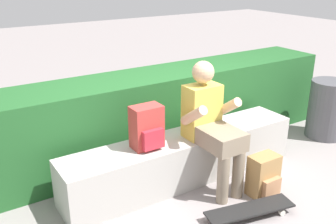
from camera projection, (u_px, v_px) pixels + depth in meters
The scene contains 8 objects.
ground_plane at pixel (205, 195), 3.62m from camera, with size 24.00×24.00×0.00m, color gray.
bench_main at pixel (184, 158), 3.83m from camera, with size 2.51×0.46×0.47m.
person_skater at pixel (211, 122), 3.58m from camera, with size 0.49×0.62×1.22m.
skateboard_near_person at pixel (250, 210), 3.29m from camera, with size 0.82×0.36×0.09m.
backpack_on_bench at pixel (147, 128), 3.46m from camera, with size 0.28×0.23×0.40m.
backpack_on_ground at pixel (264, 176), 3.58m from camera, with size 0.28×0.23×0.40m.
hedge_row at pixel (139, 117), 4.25m from camera, with size 5.02×0.68×0.93m.
trash_bin at pixel (327, 109), 4.77m from camera, with size 0.47×0.47×0.73m.
Camera 1 is at (-1.96, -2.42, 2.04)m, focal length 40.83 mm.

